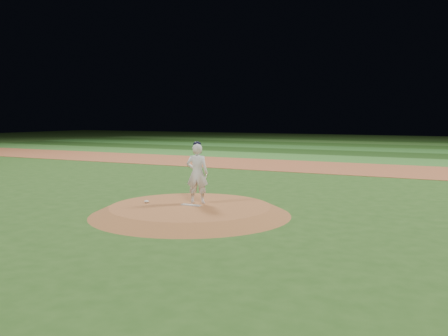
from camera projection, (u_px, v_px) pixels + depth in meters
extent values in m
plane|color=#284F19|center=(191.00, 215.00, 13.69)|extent=(120.00, 120.00, 0.00)
cube|color=#9B5330|center=(329.00, 167.00, 26.05)|extent=(70.00, 6.00, 0.02)
cube|color=#337028|center=(354.00, 159.00, 30.91)|extent=(70.00, 5.00, 0.02)
cube|color=#1C3F14|center=(370.00, 154.00, 35.33)|extent=(70.00, 5.00, 0.02)
cube|color=#2E6C27|center=(382.00, 150.00, 39.74)|extent=(70.00, 5.00, 0.02)
cube|color=#234F19|center=(392.00, 146.00, 44.16)|extent=(70.00, 5.00, 0.02)
cube|color=#3A732A|center=(401.00, 143.00, 48.58)|extent=(70.00, 5.00, 0.02)
cube|color=#234C18|center=(408.00, 141.00, 52.99)|extent=(70.00, 5.00, 0.02)
cone|color=#9C5B30|center=(191.00, 210.00, 13.68)|extent=(5.50, 5.50, 0.25)
cube|color=silver|center=(191.00, 205.00, 13.67)|extent=(0.57, 0.16, 0.03)
ellipsoid|color=silver|center=(146.00, 202.00, 14.08)|extent=(0.14, 0.14, 0.08)
imported|color=white|center=(197.00, 174.00, 13.94)|extent=(0.71, 0.57, 1.69)
ellipsoid|color=black|center=(197.00, 144.00, 13.85)|extent=(0.22, 0.22, 0.15)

